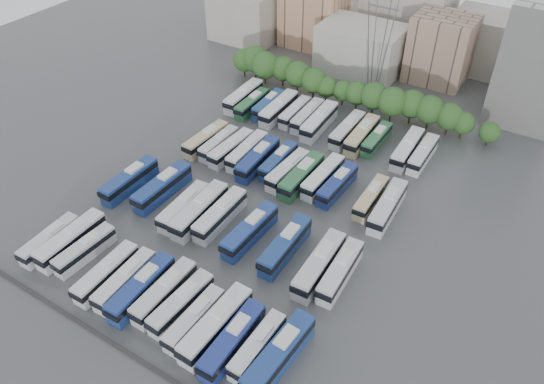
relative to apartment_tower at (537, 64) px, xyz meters
The scene contains 52 objects.
ground 68.48m from the apartment_tower, 120.38° to the right, with size 220.00×220.00×0.00m, color #424447.
parapet 97.98m from the apartment_tower, 110.49° to the right, with size 56.00×0.50×0.50m, color #2D2D30.
tree_line 40.80m from the apartment_tower, 156.49° to the right, with size 64.86×8.05×8.34m.
city_buildings 44.02m from the apartment_tower, 161.51° to the left, with size 102.00×35.00×20.00m.
apartment_tower is the anchor object (origin of this frame).
electricity_pylon 33.47m from the apartment_tower, 165.96° to the right, with size 9.00×6.91×33.83m.
bus_r0_s0 100.34m from the apartment_tower, 123.78° to the right, with size 2.99×11.37×3.54m.
bus_r0_s1 97.18m from the apartment_tower, 122.79° to the right, with size 2.96×12.98×4.06m.
bus_r0_s2 95.66m from the apartment_tower, 121.01° to the right, with size 2.91×11.22×3.49m.
bus_r0_s4 93.99m from the apartment_tower, 116.94° to the right, with size 3.02×12.12×3.78m.
bus_r0_s5 92.09m from the apartment_tower, 115.16° to the right, with size 3.18×11.99×3.73m.
bus_r0_s6 90.69m from the apartment_tower, 113.38° to the right, with size 3.27×12.90×4.02m.
bus_r0_s7 88.28m from the apartment_tower, 111.72° to the right, with size 2.71×12.25×3.84m.
bus_r0_s8 87.36m from the apartment_tower, 109.57° to the right, with size 3.11×11.95×3.72m.
bus_r0_s9 87.43m from the apartment_tower, 107.26° to the right, with size 2.55×11.34×3.55m.
bus_r0_s10 85.86m from the apartment_tower, 105.29° to the right, with size 3.26×13.64×4.26m.
bus_r0_s11 85.83m from the apartment_tower, 103.00° to the right, with size 2.97×12.71×3.97m.
bus_r0_s12 84.04m from the apartment_tower, 101.05° to the right, with size 2.51×11.07×3.47m.
bus_r0_s13 83.30m from the apartment_tower, 98.86° to the right, with size 3.63×13.75×4.28m.
bus_r1_s0 85.82m from the apartment_tower, 130.59° to the right, with size 2.82×12.87×4.04m.
bus_r1_s2 80.49m from the apartment_tower, 127.80° to the right, with size 3.04×13.36×4.18m.
bus_r1_s4 78.38m from the apartment_tower, 122.98° to the right, with size 3.25×12.24×3.81m.
bus_r1_s5 76.26m from the apartment_tower, 121.23° to the right, with size 3.60×13.83×4.30m.
bus_r1_s6 73.59m from the apartment_tower, 119.29° to the right, with size 3.08×12.80×4.00m.
bus_r1_s8 71.22m from the apartment_tower, 114.41° to the right, with size 3.20×12.98×4.05m.
bus_r1_s10 68.63m from the apartment_tower, 109.31° to the right, with size 3.13×13.10×4.09m.
bus_r1_s12 67.58m from the apartment_tower, 103.71° to the right, with size 3.45×13.67×4.26m.
bus_r1_s13 66.30m from the apartment_tower, 101.07° to the right, with size 3.35×12.59×3.91m.
bus_r2_s1 70.39m from the apartment_tower, 138.39° to the right, with size 3.07×12.03×3.75m.
bus_r2_s2 68.03m from the apartment_tower, 136.83° to the right, with size 2.46×11.07×3.47m.
bus_r2_s3 65.87m from the apartment_tower, 134.79° to the right, with size 3.13×12.13×3.78m.
bus_r2_s4 63.00m from the apartment_tower, 133.15° to the right, with size 3.05×12.23×3.81m.
bus_r2_s5 61.72m from the apartment_tower, 130.08° to the right, with size 3.43×13.01×4.04m.
bus_r2_s6 58.19m from the apartment_tower, 128.45° to the right, with size 2.79×11.55×3.61m.
bus_r2_s7 57.63m from the apartment_tower, 124.93° to the right, with size 3.16×12.09×3.76m.
bus_r2_s8 56.18m from the apartment_tower, 122.03° to the right, with size 2.84×13.01×4.08m.
bus_r2_s9 52.78m from the apartment_tower, 120.00° to the right, with size 2.99×12.44×3.88m.
bus_r2_s10 51.77m from the apartment_tower, 116.47° to the right, with size 2.94×11.89×3.71m.
bus_r2_s12 49.33m from the apartment_tower, 109.23° to the right, with size 2.69×11.30×3.53m.
bus_r2_s13 49.20m from the apartment_tower, 104.85° to the right, with size 3.54×13.26×4.12m.
bus_r3_s0 62.92m from the apartment_tower, 153.61° to the right, with size 3.34×13.08×4.07m.
bus_r3_s1 60.73m from the apartment_tower, 150.92° to the right, with size 2.79×11.53×3.60m.
bus_r3_s2 57.07m from the apartment_tower, 150.82° to the right, with size 2.99×11.44×3.56m.
bus_r3_s3 54.72m from the apartment_tower, 148.58° to the right, with size 3.27×13.17×4.11m.
bus_r3_s4 51.28m from the apartment_tower, 147.39° to the right, with size 2.79×11.27×3.51m.
bus_r3_s5 48.68m from the apartment_tower, 145.21° to the right, with size 3.11×12.08×3.76m.
bus_r3_s6 46.51m from the apartment_tower, 141.82° to the right, with size 3.58×13.52×4.20m.
bus_r3_s8 41.62m from the apartment_tower, 136.27° to the right, with size 2.78×12.58×3.94m.
bus_r3_s9 39.49m from the apartment_tower, 132.40° to the right, with size 3.28×13.08×4.08m.
bus_r3_s10 37.17m from the apartment_tower, 129.53° to the right, with size 2.43×11.05×3.46m.
bus_r3_s12 33.81m from the apartment_tower, 119.67° to the right, with size 3.25×13.01×4.05m.
bus_r3_s13 32.35m from the apartment_tower, 114.52° to the right, with size 2.74×11.90×3.72m.
Camera 1 is at (41.72, -57.81, 61.72)m, focal length 35.00 mm.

